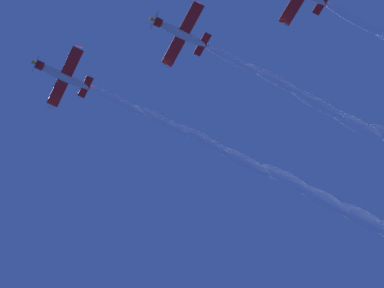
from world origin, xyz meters
TOP-DOWN VIEW (x-y plane):
  - airplane_lead at (4.30, -0.48)m, footprint 8.38×9.32m
  - airplane_left_wingman at (-4.62, 13.51)m, footprint 8.37×9.39m
  - smoke_trail_lead at (-34.15, 5.99)m, footprint 55.34×10.76m

SIDE VIEW (x-z plane):
  - airplane_lead at x=4.30m, z-range 90.35..93.57m
  - airplane_left_wingman at x=-4.62m, z-range 90.38..93.78m
  - smoke_trail_lead at x=-34.15m, z-range 91.84..97.86m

